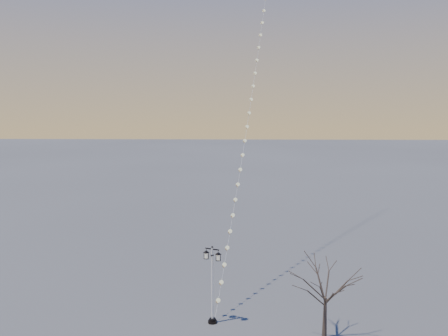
{
  "coord_description": "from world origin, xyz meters",
  "views": [
    {
      "loc": [
        1.87,
        -23.93,
        12.45
      ],
      "look_at": [
        0.97,
        5.42,
        8.53
      ],
      "focal_mm": 37.58,
      "sensor_mm": 36.0,
      "label": 1
    }
  ],
  "objects": [
    {
      "name": "street_lamp",
      "position": [
        0.42,
        1.66,
        2.53
      ],
      "size": [
        1.1,
        0.71,
        4.57
      ],
      "rotation": [
        0.0,
        0.0,
        -0.42
      ],
      "color": "black",
      "rests_on": "ground"
    },
    {
      "name": "bare_tree",
      "position": [
        6.55,
        0.04,
        2.9
      ],
      "size": [
        2.52,
        2.52,
        4.18
      ],
      "rotation": [
        0.0,
        0.0,
        -0.43
      ],
      "color": "#372C23",
      "rests_on": "ground"
    },
    {
      "name": "kite_train",
      "position": [
        3.39,
        14.06,
        18.24
      ],
      "size": [
        6.27,
        25.2,
        36.73
      ],
      "rotation": [
        0.0,
        0.0,
        -0.29
      ],
      "color": "black",
      "rests_on": "ground"
    }
  ]
}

